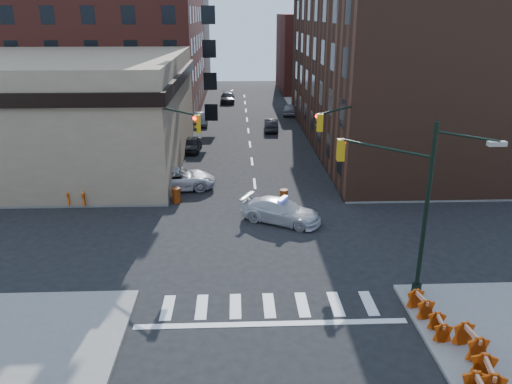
{
  "coord_description": "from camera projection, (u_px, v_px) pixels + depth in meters",
  "views": [
    {
      "loc": [
        -1.37,
        -25.95,
        12.35
      ],
      "look_at": [
        -0.22,
        2.05,
        2.2
      ],
      "focal_mm": 35.0,
      "sensor_mm": 36.0,
      "label": 1
    }
  ],
  "objects": [
    {
      "name": "parked_car_enear",
      "position": [
        271.0,
        125.0,
        54.71
      ],
      "size": [
        1.55,
        4.16,
        1.36
      ],
      "primitive_type": "imported",
      "rotation": [
        0.0,
        0.0,
        3.11
      ],
      "color": "black",
      "rests_on": "ground"
    },
    {
      "name": "parked_car_wdeep",
      "position": [
        228.0,
        98.0,
        71.69
      ],
      "size": [
        2.03,
        4.94,
        1.43
      ],
      "primitive_type": "imported",
      "rotation": [
        0.0,
        0.0,
        -0.0
      ],
      "color": "black",
      "rests_on": "ground"
    },
    {
      "name": "parked_car_efar",
      "position": [
        290.0,
        109.0,
        63.25
      ],
      "size": [
        2.13,
        4.29,
        1.41
      ],
      "primitive_type": "imported",
      "rotation": [
        0.0,
        0.0,
        3.02
      ],
      "color": "gray",
      "rests_on": "ground"
    },
    {
      "name": "tree_ne_near",
      "position": [
        320.0,
        102.0,
        52.16
      ],
      "size": [
        3.0,
        3.0,
        4.85
      ],
      "color": "black",
      "rests_on": "sidewalk_ne"
    },
    {
      "name": "barrel_bank",
      "position": [
        176.0,
        195.0,
        34.08
      ],
      "size": [
        0.69,
        0.69,
        1.05
      ],
      "primitive_type": "cylinder",
      "rotation": [
        0.0,
        0.0,
        0.19
      ],
      "color": "red",
      "rests_on": "ground"
    },
    {
      "name": "pickup",
      "position": [
        176.0,
        179.0,
        36.65
      ],
      "size": [
        6.03,
        3.41,
        1.59
      ],
      "primitive_type": "imported",
      "rotation": [
        0.0,
        0.0,
        1.71
      ],
      "color": "silver",
      "rests_on": "ground"
    },
    {
      "name": "sidewalk_nw",
      "position": [
        52.0,
        123.0,
        58.49
      ],
      "size": [
        34.0,
        54.5,
        0.15
      ],
      "primitive_type": "cube",
      "color": "gray",
      "rests_on": "ground"
    },
    {
      "name": "signal_pole_ne",
      "position": [
        347.0,
        143.0,
        32.41
      ],
      "size": [
        3.67,
        3.58,
        8.0
      ],
      "rotation": [
        0.0,
        0.0,
        -2.36
      ],
      "color": "black",
      "rests_on": "sidewalk_ne"
    },
    {
      "name": "parked_car_wfar",
      "position": [
        200.0,
        119.0,
        57.69
      ],
      "size": [
        2.0,
        4.36,
        1.39
      ],
      "primitive_type": "imported",
      "rotation": [
        0.0,
        0.0,
        0.13
      ],
      "color": "gray",
      "rests_on": "ground"
    },
    {
      "name": "pedestrian_a",
      "position": [
        166.0,
        176.0,
        36.42
      ],
      "size": [
        0.77,
        0.74,
        1.78
      ],
      "primitive_type": "imported",
      "rotation": [
        0.0,
        0.0,
        -0.7
      ],
      "color": "black",
      "rests_on": "sidewalk_nw"
    },
    {
      "name": "signal_pole_se",
      "position": [
        404.0,
        197.0,
        22.11
      ],
      "size": [
        5.4,
        5.27,
        8.0
      ],
      "rotation": [
        0.0,
        0.0,
        2.36
      ],
      "color": "black",
      "rests_on": "sidewalk_se"
    },
    {
      "name": "police_car",
      "position": [
        281.0,
        211.0,
        30.88
      ],
      "size": [
        5.42,
        4.21,
        1.47
      ],
      "primitive_type": "imported",
      "rotation": [
        0.0,
        0.0,
        1.08
      ],
      "color": "silver",
      "rests_on": "ground"
    },
    {
      "name": "apartment_block",
      "position": [
        95.0,
        15.0,
        61.41
      ],
      "size": [
        25.0,
        25.0,
        24.0
      ],
      "primitive_type": "cube",
      "color": "maroon",
      "rests_on": "ground"
    },
    {
      "name": "barricade_nw_b",
      "position": [
        78.0,
        198.0,
        33.3
      ],
      "size": [
        1.42,
        0.81,
        1.02
      ],
      "primitive_type": null,
      "rotation": [
        0.0,
        0.0,
        -0.1
      ],
      "color": "orange",
      "rests_on": "sidewalk_nw"
    },
    {
      "name": "signal_pole_nw",
      "position": [
        166.0,
        144.0,
        31.95
      ],
      "size": [
        3.58,
        3.67,
        8.0
      ],
      "rotation": [
        0.0,
        0.0,
        -0.79
      ],
      "color": "black",
      "rests_on": "sidewalk_nw"
    },
    {
      "name": "tree_ne_far",
      "position": [
        309.0,
        90.0,
        59.68
      ],
      "size": [
        3.0,
        3.0,
        4.85
      ],
      "color": "black",
      "rests_on": "sidewalk_ne"
    },
    {
      "name": "barricade_nw_a",
      "position": [
        139.0,
        190.0,
        35.03
      ],
      "size": [
        1.16,
        0.66,
        0.83
      ],
      "primitive_type": null,
      "rotation": [
        0.0,
        0.0,
        -0.1
      ],
      "color": "#D23C09",
      "rests_on": "sidewalk_nw"
    },
    {
      "name": "barrel_road",
      "position": [
        284.0,
        196.0,
        34.01
      ],
      "size": [
        0.64,
        0.64,
        0.97
      ],
      "primitive_type": "cylinder",
      "rotation": [
        0.0,
        0.0,
        -0.19
      ],
      "color": "#E7390A",
      "rests_on": "ground"
    },
    {
      "name": "barricade_se_c",
      "position": [
        470.0,
        342.0,
        18.79
      ],
      "size": [
        0.79,
        1.37,
        0.98
      ],
      "primitive_type": null,
      "rotation": [
        0.0,
        0.0,
        1.68
      ],
      "color": "#D35C09",
      "rests_on": "sidewalk_se"
    },
    {
      "name": "parked_car_wnear",
      "position": [
        192.0,
        144.0,
        46.66
      ],
      "size": [
        1.8,
        3.97,
        1.32
      ],
      "primitive_type": "imported",
      "rotation": [
        0.0,
        0.0,
        -0.06
      ],
      "color": "black",
      "rests_on": "ground"
    },
    {
      "name": "pedestrian_b",
      "position": [
        124.0,
        180.0,
        35.82
      ],
      "size": [
        0.85,
        0.7,
        1.58
      ],
      "primitive_type": "imported",
      "rotation": [
        0.0,
        0.0,
        0.15
      ],
      "color": "black",
      "rests_on": "sidewalk_nw"
    },
    {
      "name": "commercial_row_ne",
      "position": [
        385.0,
        71.0,
        47.89
      ],
      "size": [
        14.0,
        34.0,
        14.0
      ],
      "primitive_type": "cube",
      "color": "#4E2E1F",
      "rests_on": "ground"
    },
    {
      "name": "barricade_se_d",
      "position": [
        487.0,
        377.0,
        16.94
      ],
      "size": [
        0.92,
        1.47,
        1.02
      ],
      "primitive_type": null,
      "rotation": [
        0.0,
        0.0,
        1.38
      ],
      "color": "red",
      "rests_on": "sidewalk_se"
    },
    {
      "name": "ground",
      "position": [
        261.0,
        240.0,
        28.64
      ],
      "size": [
        140.0,
        140.0,
        0.0
      ],
      "primitive_type": "plane",
      "color": "black",
      "rests_on": "ground"
    },
    {
      "name": "barricade_se_a",
      "position": [
        420.0,
        305.0,
        21.26
      ],
      "size": [
        0.77,
        1.25,
        0.88
      ],
      "primitive_type": null,
      "rotation": [
        0.0,
        0.0,
        1.74
      ],
      "color": "#BF5109",
      "rests_on": "sidewalk_se"
    },
    {
      "name": "bank_building",
      "position": [
        50.0,
        111.0,
        41.95
      ],
      "size": [
        22.0,
        22.0,
        9.0
      ],
      "primitive_type": "cube",
      "color": "#9D8466",
      "rests_on": "ground"
    },
    {
      "name": "filler_ne",
      "position": [
        329.0,
        53.0,
        81.62
      ],
      "size": [
        16.0,
        16.0,
        12.0
      ],
      "primitive_type": "cube",
      "color": "maroon",
      "rests_on": "ground"
    },
    {
      "name": "pedestrian_c",
      "position": [
        94.0,
        180.0,
        35.84
      ],
      "size": [
        0.99,
        0.63,
        1.57
      ],
      "primitive_type": "imported",
      "rotation": [
        0.0,
        0.0,
        0.29
      ],
      "color": "#202330",
      "rests_on": "sidewalk_nw"
    },
    {
      "name": "sidewalk_ne",
      "position": [
        437.0,
        120.0,
        60.27
      ],
      "size": [
        34.0,
        54.5,
        0.15
      ],
      "primitive_type": "cube",
      "color": "gray",
      "rests_on": "ground"
    },
    {
      "name": "barricade_se_b",
      "position": [
        440.0,
        327.0,
        19.78
      ],
      "size": [
        0.63,
        1.11,
        0.8
      ],
      "primitive_type": null,
      "rotation": [
        0.0,
        0.0,
        1.48
      ],
      "color": "#CF5209",
      "rests_on": "sidewalk_se"
    },
    {
      "name": "filler_nw",
      "position": [
        147.0,
        39.0,
        83.54
      ],
      "size": [
        20.0,
        18.0,
        16.0
      ],
      "primitive_type": "cube",
      "color": "brown",
      "rests_on": "ground"
    }
  ]
}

